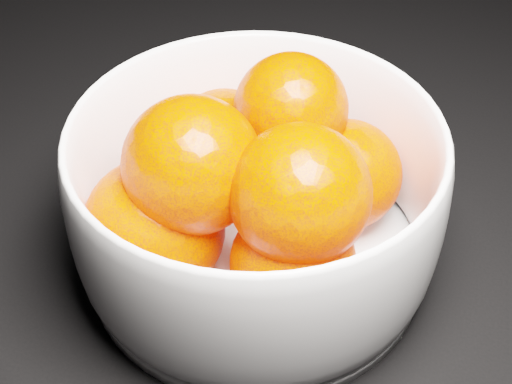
# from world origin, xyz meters

# --- Properties ---
(bowl) EXTENTS (0.25, 0.25, 0.12)m
(bowl) POSITION_xyz_m (-0.25, -0.25, 0.06)
(bowl) COLOR white
(bowl) RESTS_ON ground
(orange_pile) EXTENTS (0.20, 0.19, 0.14)m
(orange_pile) POSITION_xyz_m (-0.26, -0.25, 0.08)
(orange_pile) COLOR #F43100
(orange_pile) RESTS_ON bowl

